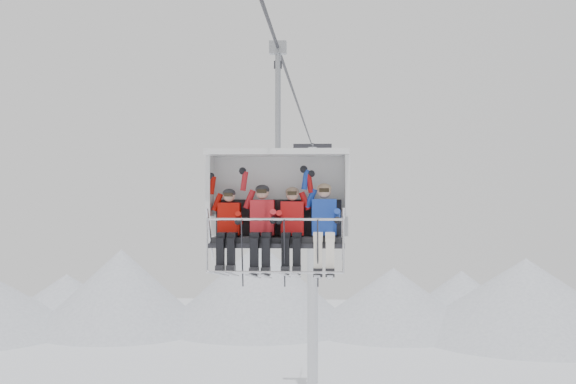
# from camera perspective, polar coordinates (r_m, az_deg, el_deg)

# --- Properties ---
(ridgeline) EXTENTS (72.00, 21.00, 7.00)m
(ridgeline) POSITION_cam_1_polar(r_m,az_deg,el_deg) (58.19, 0.87, -8.18)
(ridgeline) COLOR silver
(ridgeline) RESTS_ON ground
(lift_tower_right) EXTENTS (2.00, 1.80, 13.48)m
(lift_tower_right) POSITION_cam_1_polar(r_m,az_deg,el_deg) (37.89, 1.96, -7.87)
(lift_tower_right) COLOR silver
(lift_tower_right) RESTS_ON ground
(haul_cable) EXTENTS (0.06, 50.00, 0.06)m
(haul_cable) POSITION_cam_1_polar(r_m,az_deg,el_deg) (15.81, 0.00, 9.10)
(haul_cable) COLOR #2C2C31
(haul_cable) RESTS_ON lift_tower_left
(chairlift_carrier) EXTENTS (2.47, 1.17, 3.98)m
(chairlift_carrier) POSITION_cam_1_polar(r_m,az_deg,el_deg) (12.70, -0.76, -0.38)
(chairlift_carrier) COLOR black
(chairlift_carrier) RESTS_ON haul_cable
(skier_far_left) EXTENTS (0.38, 1.69, 1.54)m
(skier_far_left) POSITION_cam_1_polar(r_m,az_deg,el_deg) (12.48, -4.74, -2.72)
(skier_far_left) COLOR #A50C04
(skier_far_left) RESTS_ON chairlift_carrier
(skier_center_left) EXTENTS (0.41, 1.69, 1.64)m
(skier_center_left) POSITION_cam_1_polar(r_m,az_deg,el_deg) (12.42, -2.08, -2.59)
(skier_center_left) COLOR red
(skier_center_left) RESTS_ON chairlift_carrier
(skier_center_right) EXTENTS (0.40, 1.69, 1.58)m
(skier_center_right) POSITION_cam_1_polar(r_m,az_deg,el_deg) (12.38, 0.33, -2.68)
(skier_center_right) COLOR #AE1011
(skier_center_right) RESTS_ON chairlift_carrier
(skier_far_right) EXTENTS (0.42, 1.69, 1.67)m
(skier_far_right) POSITION_cam_1_polar(r_m,az_deg,el_deg) (12.37, 2.87, -2.55)
(skier_far_right) COLOR #1A3CA8
(skier_far_right) RESTS_ON chairlift_carrier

